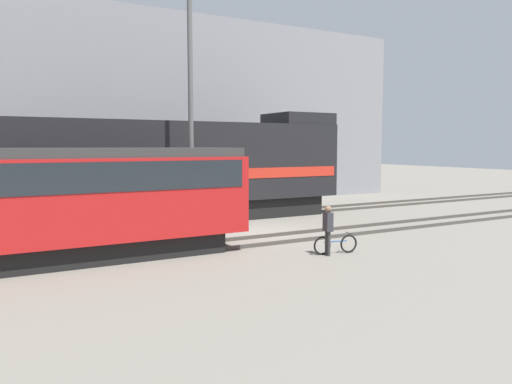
{
  "coord_description": "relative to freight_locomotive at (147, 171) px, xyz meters",
  "views": [
    {
      "loc": [
        -10.31,
        -18.01,
        3.63
      ],
      "look_at": [
        -0.67,
        -0.96,
        1.8
      ],
      "focal_mm": 35.0,
      "sensor_mm": 36.0,
      "label": 1
    }
  ],
  "objects": [
    {
      "name": "ground_plane",
      "position": [
        3.42,
        -4.35,
        -2.48
      ],
      "size": [
        120.0,
        120.0,
        0.0
      ],
      "primitive_type": "plane",
      "color": "slate"
    },
    {
      "name": "track_far",
      "position": [
        3.42,
        -0.0,
        -2.41
      ],
      "size": [
        60.0,
        1.51,
        0.14
      ],
      "color": "#47423D",
      "rests_on": "ground"
    },
    {
      "name": "person",
      "position": [
        3.16,
        -9.39,
        -1.47
      ],
      "size": [
        0.28,
        0.4,
        1.66
      ],
      "color": "#333333",
      "rests_on": "ground"
    },
    {
      "name": "utility_pole_left",
      "position": [
        0.9,
        -3.16,
        2.32
      ],
      "size": [
        0.21,
        0.21,
        9.59
      ],
      "color": "#595959",
      "rests_on": "ground"
    },
    {
      "name": "streetcar",
      "position": [
        -5.2,
        -6.31,
        -0.45
      ],
      "size": [
        12.78,
        2.54,
        3.55
      ],
      "color": "black",
      "rests_on": "ground"
    },
    {
      "name": "building_backdrop",
      "position": [
        3.42,
        9.29,
        3.33
      ],
      "size": [
        33.93,
        6.0,
        11.62
      ],
      "color": "gray",
      "rests_on": "ground"
    },
    {
      "name": "freight_locomotive",
      "position": [
        0.0,
        0.0,
        0.0
      ],
      "size": [
        19.94,
        3.04,
        5.32
      ],
      "color": "black",
      "rests_on": "ground"
    },
    {
      "name": "track_near",
      "position": [
        3.42,
        -6.31,
        -2.41
      ],
      "size": [
        60.0,
        1.51,
        0.14
      ],
      "color": "#47423D",
      "rests_on": "ground"
    },
    {
      "name": "bicycle",
      "position": [
        3.56,
        -9.32,
        -2.16
      ],
      "size": [
        1.6,
        0.5,
        0.69
      ],
      "color": "black",
      "rests_on": "ground"
    }
  ]
}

